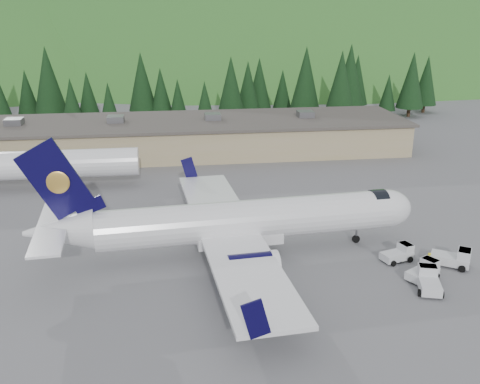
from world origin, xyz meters
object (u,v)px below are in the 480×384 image
object	(u,v)px
airliner	(238,222)
baggage_tug_c	(429,280)
baggage_tug_a	(399,253)
baggage_tug_d	(424,271)
second_airliner	(26,164)
baggage_tug_b	(454,258)
terminal_building	(181,136)
ramp_worker	(428,261)

from	to	relation	value
airliner	baggage_tug_c	xyz separation A→B (m)	(14.65, -8.65, -2.43)
airliner	baggage_tug_a	size ratio (longest dim) A/B	11.47
baggage_tug_d	second_airliner	bearing A→B (deg)	113.28
airliner	baggage_tug_b	xyz separation A→B (m)	(18.78, -5.14, -2.40)
baggage_tug_c	baggage_tug_a	bearing A→B (deg)	18.91
second_airliner	terminal_building	distance (m)	25.55
ramp_worker	baggage_tug_a	bearing A→B (deg)	-92.84
second_airliner	baggage_tug_a	size ratio (longest dim) A/B	8.74
baggage_tug_b	baggage_tug_c	size ratio (longest dim) A/B	1.04
second_airliner	baggage_tug_b	bearing A→B (deg)	-32.55
airliner	terminal_building	distance (m)	38.29
second_airliner	baggage_tug_b	world-z (taller)	second_airliner
baggage_tug_d	ramp_worker	xyz separation A→B (m)	(1.03, 1.48, 0.10)
baggage_tug_d	ramp_worker	world-z (taller)	ramp_worker
airliner	ramp_worker	world-z (taller)	airliner
baggage_tug_a	baggage_tug_c	distance (m)	5.31
baggage_tug_a	second_airliner	bearing A→B (deg)	129.86
terminal_building	baggage_tug_d	xyz separation A→B (m)	(19.11, -45.00, -1.91)
ramp_worker	second_airliner	bearing A→B (deg)	-76.87
ramp_worker	baggage_tug_c	bearing A→B (deg)	22.22
terminal_building	ramp_worker	distance (m)	47.99
baggage_tug_b	baggage_tug_d	xyz separation A→B (m)	(-3.63, -1.78, -0.08)
baggage_tug_c	terminal_building	distance (m)	50.34
second_airliner	terminal_building	world-z (taller)	second_airliner
ramp_worker	terminal_building	bearing A→B (deg)	-107.54
baggage_tug_b	ramp_worker	size ratio (longest dim) A/B	2.25
airliner	baggage_tug_b	distance (m)	19.62
second_airliner	baggage_tug_c	distance (m)	49.35
baggage_tug_b	baggage_tug_d	bearing A→B (deg)	-120.58
baggage_tug_b	terminal_building	distance (m)	48.87
second_airliner	baggage_tug_d	distance (m)	48.69
baggage_tug_a	ramp_worker	bearing A→B (deg)	-67.05
baggage_tug_b	terminal_building	xyz separation A→B (m)	(-22.74, 43.22, 1.83)
baggage_tug_c	baggage_tug_d	size ratio (longest dim) A/B	1.06
airliner	baggage_tug_a	bearing A→B (deg)	-17.49
airliner	baggage_tug_a	xyz separation A→B (m)	(14.44, -3.34, -2.51)
terminal_building	baggage_tug_d	bearing A→B (deg)	-66.99
baggage_tug_c	terminal_building	size ratio (longest dim) A/B	0.05
airliner	ramp_worker	distance (m)	17.23
airliner	baggage_tug_d	world-z (taller)	airliner
baggage_tug_a	terminal_building	distance (m)	45.37
baggage_tug_c	ramp_worker	size ratio (longest dim) A/B	2.16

